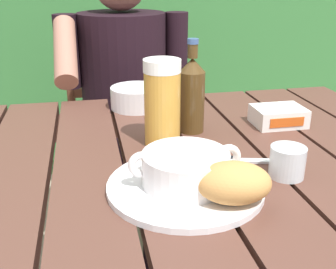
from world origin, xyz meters
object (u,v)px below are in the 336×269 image
Objects in this scene: serving_plate at (185,186)px; beer_bottle at (192,94)px; person_eating at (125,91)px; diner_bowl at (137,97)px; soup_bowl at (186,168)px; beer_glass at (162,103)px; butter_tub at (278,116)px; bread_roll at (233,182)px; chair_near_diner at (123,132)px; table_knife at (237,160)px; water_glass_small at (287,162)px.

serving_plate is 1.26× the size of beer_bottle.
person_eating is 7.91× the size of diner_bowl.
diner_bowl is (-0.02, 0.50, 0.03)m from serving_plate.
person_eating is 5.71× the size of soup_bowl.
butter_tub is (0.32, 0.07, -0.08)m from beer_glass.
soup_bowl is at bearing 130.60° from bread_roll.
person_eating is 0.85m from soup_bowl.
bread_roll reaches higher than butter_tub.
soup_bowl is at bearing -106.61° from beer_bottle.
chair_near_diner is at bearing 91.27° from serving_plate.
beer_bottle is at bearing 179.31° from butter_tub.
diner_bowl reaches higher than butter_tub.
table_knife is (-0.18, -0.19, -0.02)m from butter_tub.
beer_bottle is 0.24m from butter_tub.
water_glass_small is at bearing -66.36° from beer_bottle.
chair_near_diner reaches higher than bread_roll.
soup_bowl reaches higher than bread_roll.
person_eating is at bearing 91.77° from soup_bowl.
bread_roll is 0.44m from butter_tub.
diner_bowl is at bearing 111.07° from table_knife.
beer_bottle reaches higher than water_glass_small.
person_eating reaches higher than bread_roll.
chair_near_diner is 1.10m from water_glass_small.
person_eating is at bearing 101.30° from beer_bottle.
butter_tub is (0.32, 0.28, 0.02)m from serving_plate.
bread_roll is (0.09, -0.92, 0.09)m from person_eating.
person_eating is 0.87m from water_glass_small.
table_knife is (0.13, 0.09, -0.00)m from serving_plate.
beer_bottle reaches higher than serving_plate.
beer_bottle reaches higher than bread_roll.
soup_bowl is 0.50m from diner_bowl.
beer_bottle is 1.77× the size of butter_tub.
bread_roll is at bearing -93.43° from beer_bottle.
bread_roll is at bearing -85.56° from chair_near_diner.
chair_near_diner is 0.76× the size of person_eating.
serving_plate is (0.02, -1.04, 0.29)m from chair_near_diner.
beer_glass is (0.02, -0.82, 0.38)m from chair_near_diner.
soup_bowl is (0.03, -0.84, 0.09)m from person_eating.
person_eating reaches higher than water_glass_small.
water_glass_small is 0.53× the size of butter_tub.
chair_near_diner is 13.17× the size of water_glass_small.
butter_tub is at bearing 41.63° from soup_bowl.
bread_roll is 0.96× the size of diner_bowl.
bread_roll is 1.12× the size of butter_tub.
beer_bottle is (0.11, -0.56, 0.14)m from person_eating.
bread_roll is at bearing -125.48° from butter_tub.
bread_roll is 0.18m from table_knife.
beer_glass is (-0.06, 0.29, 0.05)m from bread_roll.
person_eating reaches higher than serving_plate.
person_eating is 0.77m from table_knife.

